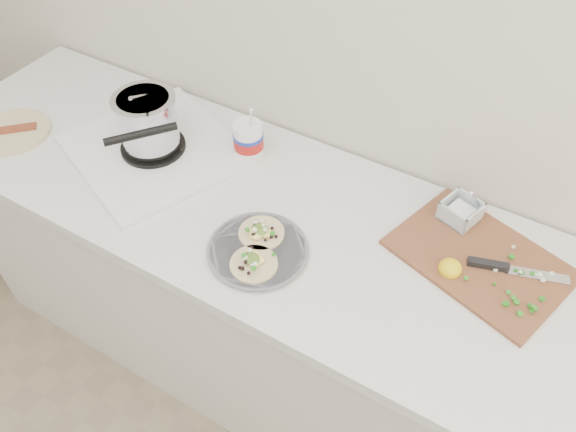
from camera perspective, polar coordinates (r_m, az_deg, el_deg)
The scene contains 6 objects.
counter at distance 1.87m, azimuth 0.89°, elevation -9.59°, with size 2.44×0.66×0.90m.
stove at distance 1.71m, azimuth -13.84°, elevation 8.33°, with size 0.61×0.59×0.23m.
taco_plate at distance 1.42m, azimuth -3.09°, elevation -3.26°, with size 0.26×0.26×0.04m.
tub at distance 1.67m, azimuth -4.02°, elevation 8.05°, with size 0.09×0.09×0.20m.
cutboard at distance 1.49m, azimuth 19.00°, elevation -3.59°, with size 0.48×0.40×0.07m.
bacon_plate at distance 1.97m, azimuth -26.19°, elevation 7.69°, with size 0.23×0.23×0.02m.
Camera 1 is at (0.50, 0.53, 2.01)m, focal length 35.00 mm.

